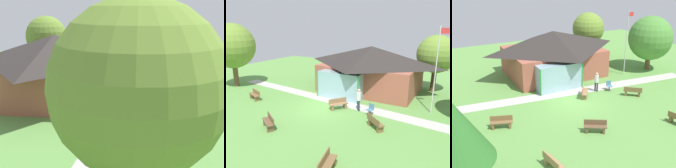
# 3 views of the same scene
# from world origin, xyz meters

# --- Properties ---
(ground_plane) EXTENTS (44.00, 44.00, 0.00)m
(ground_plane) POSITION_xyz_m (0.00, 0.00, 0.00)
(ground_plane) COLOR #609947
(pavilion) EXTENTS (9.90, 8.53, 4.36)m
(pavilion) POSITION_xyz_m (1.20, 6.79, 2.27)
(pavilion) COLOR #A35642
(pavilion) RESTS_ON ground_plane
(footpath) EXTENTS (24.38, 3.83, 0.03)m
(footpath) POSITION_xyz_m (0.00, 1.98, 0.01)
(footpath) COLOR #BCB7B2
(footpath) RESTS_ON ground_plane
(flagpole) EXTENTS (0.64, 0.08, 6.35)m
(flagpole) POSITION_xyz_m (7.52, 3.39, 3.47)
(flagpole) COLOR silver
(flagpole) RESTS_ON ground_plane
(bench_front_right) EXTENTS (0.77, 1.56, 0.84)m
(bench_front_right) POSITION_xyz_m (4.43, -6.27, 0.40)
(bench_front_right) COLOR brown
(bench_front_right) RESTS_ON ground_plane
(bench_rear_near_path) EXTENTS (1.23, 1.47, 0.84)m
(bench_rear_near_path) POSITION_xyz_m (1.08, 0.61, 0.40)
(bench_rear_near_path) COLOR olive
(bench_rear_near_path) RESTS_ON ground_plane
(bench_front_center) EXTENTS (1.52, 1.14, 0.84)m
(bench_front_center) POSITION_xyz_m (-1.14, -4.42, 0.40)
(bench_front_center) COLOR brown
(bench_front_center) RESTS_ON ground_plane
(bench_mid_right) EXTENTS (1.44, 1.29, 0.84)m
(bench_mid_right) POSITION_xyz_m (4.76, -1.16, 0.40)
(bench_mid_right) COLOR brown
(bench_mid_right) RESTS_ON ground_plane
(bench_mid_left) EXTENTS (1.56, 0.91, 0.84)m
(bench_mid_left) POSITION_xyz_m (-6.42, -1.06, 0.40)
(bench_mid_left) COLOR brown
(bench_mid_left) RESTS_ON ground_plane
(patio_chair_lawn_spare) EXTENTS (0.52, 0.52, 0.86)m
(patio_chair_lawn_spare) POSITION_xyz_m (3.70, 0.72, 0.42)
(patio_chair_lawn_spare) COLOR teal
(patio_chair_lawn_spare) RESTS_ON ground_plane
(visitor_on_path) EXTENTS (0.34, 0.34, 1.74)m
(visitor_on_path) POSITION_xyz_m (2.59, 1.08, 1.02)
(visitor_on_path) COLOR #2D3347
(visitor_on_path) RESTS_ON ground_plane
(tree_west_hedge) EXTENTS (4.58, 4.58, 6.58)m
(tree_west_hedge) POSITION_xyz_m (-11.63, 0.95, 4.27)
(tree_west_hedge) COLOR brown
(tree_west_hedge) RESTS_ON ground_plane
(tree_behind_pavilion_right) EXTENTS (3.61, 3.61, 5.50)m
(tree_behind_pavilion_right) POSITION_xyz_m (6.82, 9.31, 3.67)
(tree_behind_pavilion_right) COLOR brown
(tree_behind_pavilion_right) RESTS_ON ground_plane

